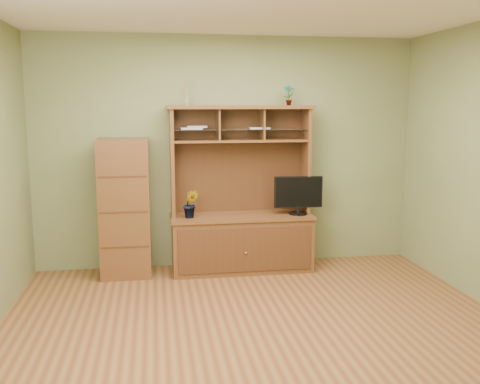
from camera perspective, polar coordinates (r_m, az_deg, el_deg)
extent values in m
cube|color=brown|center=(4.75, 2.13, -14.56)|extent=(4.50, 4.00, 0.02)
cube|color=white|center=(4.41, 2.36, 19.75)|extent=(4.50, 4.00, 0.02)
cube|color=#646C3F|center=(6.35, -1.35, 4.25)|extent=(4.50, 0.02, 2.70)
cube|color=#646C3F|center=(2.47, 11.51, -4.02)|extent=(4.50, 0.02, 2.70)
cube|color=#492715|center=(6.25, 0.17, -5.52)|extent=(1.60, 0.55, 0.62)
cube|color=#3A1E0F|center=(5.98, 0.61, -6.20)|extent=(1.50, 0.01, 0.50)
sphere|color=silver|center=(5.98, 0.63, -6.52)|extent=(0.02, 0.02, 0.02)
cube|color=#492715|center=(6.17, 0.17, -2.60)|extent=(1.64, 0.59, 0.03)
cube|color=#492715|center=(6.10, -7.25, 3.26)|extent=(0.04, 0.35, 1.25)
cube|color=#492715|center=(6.34, 7.01, 3.50)|extent=(0.04, 0.35, 1.25)
cube|color=#3A1E0F|center=(6.33, -0.22, 3.56)|extent=(1.52, 0.02, 1.25)
cube|color=#492715|center=(6.14, 0.02, 9.04)|extent=(1.66, 0.40, 0.04)
cube|color=#492715|center=(6.15, 0.02, 5.50)|extent=(1.52, 0.32, 0.02)
cube|color=#492715|center=(6.11, -2.34, 7.21)|extent=(0.02, 0.31, 0.35)
cube|color=#492715|center=(6.19, 2.36, 7.24)|extent=(0.02, 0.31, 0.35)
cube|color=silver|center=(6.13, 0.04, 6.70)|extent=(1.50, 0.27, 0.01)
cylinder|color=black|center=(6.25, 6.22, -2.27)|extent=(0.22, 0.22, 0.02)
cylinder|color=black|center=(6.24, 6.22, -1.87)|extent=(0.04, 0.04, 0.07)
cube|color=black|center=(6.20, 6.26, 0.00)|extent=(0.56, 0.07, 0.36)
imported|color=#345E20|center=(6.01, -5.27, -1.27)|extent=(0.21, 0.19, 0.32)
imported|color=#2C5C20|center=(6.25, 5.20, 10.25)|extent=(0.13, 0.09, 0.23)
cylinder|color=silver|center=(6.07, -5.75, 9.68)|extent=(0.06, 0.06, 0.11)
cylinder|color=#976D4B|center=(6.07, -5.78, 11.09)|extent=(0.04, 0.04, 0.19)
cube|color=#9D9EA2|center=(6.08, -5.20, 6.77)|extent=(0.24, 0.18, 0.02)
cube|color=#9D9EA2|center=(6.08, -4.54, 6.97)|extent=(0.24, 0.20, 0.02)
cube|color=#9D9EA2|center=(6.18, 2.07, 6.84)|extent=(0.24, 0.19, 0.02)
cube|color=#492715|center=(6.10, -12.18, -1.65)|extent=(0.55, 0.50, 1.54)
cube|color=#3A1E0F|center=(5.94, -12.17, -5.76)|extent=(0.51, 0.01, 0.02)
cube|color=#3A1E0F|center=(5.86, -12.30, -2.11)|extent=(0.51, 0.01, 0.01)
cube|color=#3A1E0F|center=(5.79, -12.43, 1.63)|extent=(0.51, 0.01, 0.02)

